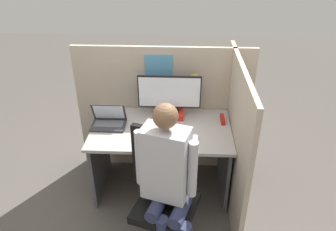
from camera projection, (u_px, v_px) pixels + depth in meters
ground_plane at (159, 215)px, 3.13m from camera, size 12.00×12.00×0.00m
cubicle_panel_back at (164, 110)px, 3.47m from camera, size 1.82×0.05×1.40m
cubicle_panel_right at (235, 138)px, 3.02m from camera, size 0.04×1.43×1.40m
desk at (162, 145)px, 3.19m from camera, size 1.32×0.78×0.74m
paper_box at (169, 113)px, 3.28m from camera, size 0.28×0.21×0.06m
monitor at (169, 94)px, 3.17m from camera, size 0.61×0.20×0.37m
laptop at (109, 121)px, 3.11m from camera, size 0.32×0.22×0.22m
mouse at (136, 134)px, 2.97m from camera, size 0.07×0.05×0.04m
stapler at (222, 119)px, 3.19m from camera, size 0.04×0.16×0.04m
carrot_toy at (161, 138)px, 2.91m from camera, size 0.04×0.14×0.04m
office_chair at (163, 190)px, 2.66m from camera, size 0.58×0.62×1.03m
person at (167, 177)px, 2.40m from camera, size 0.46×0.45×1.38m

